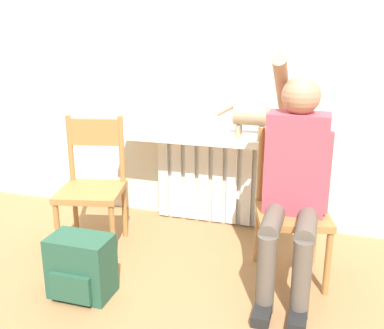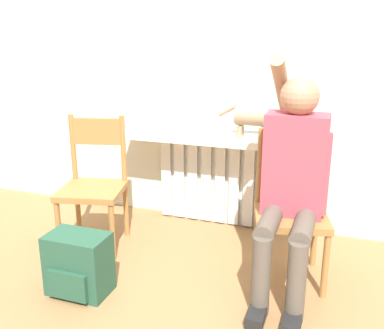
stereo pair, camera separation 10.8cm
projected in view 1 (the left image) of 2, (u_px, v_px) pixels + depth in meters
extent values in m
plane|color=olive|center=(158.00, 302.00, 2.48)|extent=(12.00, 12.00, 0.00)
cube|color=beige|center=(217.00, 43.00, 3.21)|extent=(7.00, 0.06, 2.70)
cube|color=silver|center=(212.00, 180.00, 3.45)|extent=(0.87, 0.05, 0.67)
cube|color=silver|center=(164.00, 177.00, 3.51)|extent=(0.08, 0.03, 0.64)
cube|color=silver|center=(177.00, 178.00, 3.48)|extent=(0.08, 0.03, 0.64)
cube|color=silver|center=(190.00, 179.00, 3.45)|extent=(0.08, 0.03, 0.64)
cube|color=silver|center=(204.00, 181.00, 3.42)|extent=(0.08, 0.03, 0.64)
cube|color=silver|center=(218.00, 182.00, 3.39)|extent=(0.08, 0.03, 0.64)
cube|color=silver|center=(232.00, 184.00, 3.36)|extent=(0.08, 0.03, 0.64)
cube|color=silver|center=(246.00, 185.00, 3.33)|extent=(0.08, 0.03, 0.64)
cube|color=silver|center=(261.00, 186.00, 3.30)|extent=(0.08, 0.03, 0.64)
cube|color=white|center=(209.00, 138.00, 3.23)|extent=(1.37, 0.31, 0.05)
cube|color=white|center=(215.00, 54.00, 3.20)|extent=(1.31, 0.01, 1.11)
cube|color=#9E6B38|center=(91.00, 192.00, 2.99)|extent=(0.49, 0.49, 0.04)
cylinder|color=#9E6B38|center=(58.00, 232.00, 2.89)|extent=(0.04, 0.04, 0.38)
cylinder|color=#9E6B38|center=(113.00, 233.00, 2.87)|extent=(0.04, 0.04, 0.38)
cylinder|color=#9E6B38|center=(75.00, 210.00, 3.23)|extent=(0.04, 0.04, 0.38)
cylinder|color=#9E6B38|center=(124.00, 212.00, 3.21)|extent=(0.04, 0.04, 0.38)
cylinder|color=#9E6B38|center=(70.00, 148.00, 3.10)|extent=(0.04, 0.04, 0.46)
cylinder|color=#9E6B38|center=(122.00, 149.00, 3.07)|extent=(0.04, 0.04, 0.46)
cube|color=#9E6B38|center=(95.00, 132.00, 3.05)|extent=(0.36, 0.11, 0.18)
cube|color=#9E6B38|center=(292.00, 215.00, 2.62)|extent=(0.50, 0.50, 0.04)
cylinder|color=#9E6B38|center=(263.00, 262.00, 2.52)|extent=(0.04, 0.04, 0.38)
cylinder|color=#9E6B38|center=(328.00, 264.00, 2.50)|extent=(0.04, 0.04, 0.38)
cylinder|color=#9E6B38|center=(257.00, 234.00, 2.86)|extent=(0.04, 0.04, 0.38)
cylinder|color=#9E6B38|center=(314.00, 235.00, 2.84)|extent=(0.04, 0.04, 0.38)
cylinder|color=#9E6B38|center=(261.00, 165.00, 2.72)|extent=(0.04, 0.04, 0.46)
cylinder|color=#9E6B38|center=(320.00, 165.00, 2.71)|extent=(0.04, 0.04, 0.46)
cube|color=#9E6B38|center=(292.00, 147.00, 2.68)|extent=(0.36, 0.11, 0.18)
cylinder|color=brown|center=(273.00, 220.00, 2.46)|extent=(0.11, 0.42, 0.11)
cylinder|color=brown|center=(307.00, 224.00, 2.41)|extent=(0.11, 0.42, 0.11)
cylinder|color=brown|center=(266.00, 275.00, 2.33)|extent=(0.10, 0.10, 0.44)
cylinder|color=brown|center=(301.00, 280.00, 2.28)|extent=(0.10, 0.10, 0.44)
cube|color=black|center=(262.00, 313.00, 2.33)|extent=(0.09, 0.20, 0.06)
cube|color=black|center=(298.00, 319.00, 2.28)|extent=(0.09, 0.20, 0.06)
cube|color=#B74251|center=(296.00, 163.00, 2.55)|extent=(0.34, 0.20, 0.58)
sphere|color=#A87A5B|center=(301.00, 96.00, 2.43)|extent=(0.21, 0.21, 0.21)
cylinder|color=#A87A5B|center=(282.00, 85.00, 2.58)|extent=(0.08, 0.50, 0.38)
cylinder|color=#B74251|center=(324.00, 173.00, 2.47)|extent=(0.08, 0.08, 0.46)
cylinder|color=#9E896B|center=(250.00, 116.00, 3.05)|extent=(0.23, 0.13, 0.13)
sphere|color=#9E896B|center=(271.00, 114.00, 3.01)|extent=(0.08, 0.08, 0.08)
cone|color=#9E896B|center=(271.00, 109.00, 2.98)|extent=(0.03, 0.03, 0.03)
cone|color=#9E896B|center=(272.00, 108.00, 3.01)|extent=(0.03, 0.03, 0.03)
cylinder|color=#9E896B|center=(261.00, 134.00, 3.03)|extent=(0.04, 0.04, 0.09)
cylinder|color=#9E896B|center=(262.00, 132.00, 3.09)|extent=(0.04, 0.04, 0.09)
cylinder|color=#9E896B|center=(237.00, 132.00, 3.08)|extent=(0.04, 0.04, 0.09)
cylinder|color=#9E896B|center=(239.00, 130.00, 3.14)|extent=(0.04, 0.04, 0.09)
cylinder|color=#9E896B|center=(227.00, 109.00, 3.09)|extent=(0.15, 0.03, 0.11)
cube|color=#234C38|center=(81.00, 266.00, 2.50)|extent=(0.34, 0.22, 0.35)
cube|color=#234C38|center=(70.00, 289.00, 2.41)|extent=(0.24, 0.03, 0.16)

